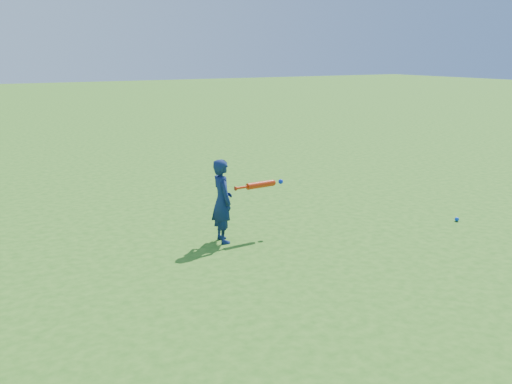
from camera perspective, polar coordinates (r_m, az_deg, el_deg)
ground at (r=7.40m, az=-2.81°, el=-4.28°), size 80.00×80.00×0.00m
child at (r=7.00m, az=-3.40°, el=-0.91°), size 0.29×0.41×1.04m
ground_ball_blue at (r=8.44m, az=19.44°, el=-2.59°), size 0.06×0.06×0.06m
bat_swing at (r=7.23m, az=0.64°, el=0.77°), size 0.73×0.11×0.08m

